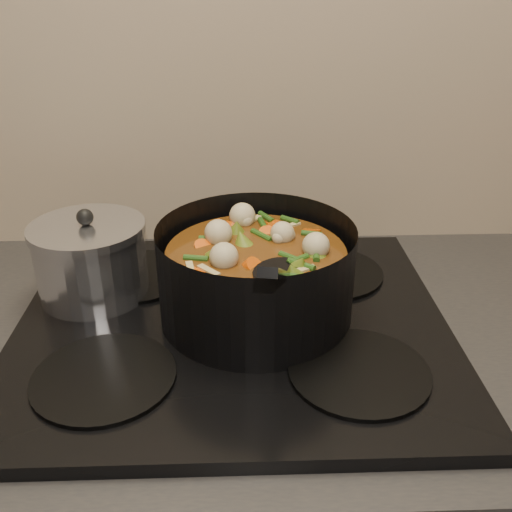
{
  "coord_description": "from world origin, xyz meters",
  "views": [
    {
      "loc": [
        0.01,
        1.23,
        1.39
      ],
      "look_at": [
        0.03,
        1.94,
        1.03
      ],
      "focal_mm": 40.0,
      "sensor_mm": 36.0,
      "label": 1
    }
  ],
  "objects": [
    {
      "name": "stovetop",
      "position": [
        0.0,
        1.93,
        0.92
      ],
      "size": [
        0.62,
        0.54,
        0.03
      ],
      "color": "black",
      "rests_on": "counter"
    },
    {
      "name": "stockpot",
      "position": [
        0.03,
        1.94,
        0.99
      ],
      "size": [
        0.36,
        0.42,
        0.21
      ],
      "rotation": [
        0.0,
        0.0,
        -0.36
      ],
      "color": "black",
      "rests_on": "stovetop"
    },
    {
      "name": "saucepan",
      "position": [
        -0.22,
        2.01,
        0.99
      ],
      "size": [
        0.17,
        0.17,
        0.14
      ],
      "rotation": [
        0.0,
        0.0,
        0.41
      ],
      "color": "silver",
      "rests_on": "stovetop"
    }
  ]
}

